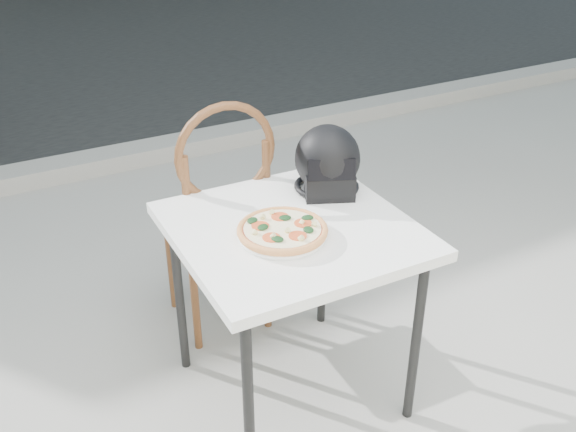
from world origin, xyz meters
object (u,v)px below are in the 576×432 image
helmet (328,163)px  cafe_chair_main (220,208)px  plate (282,235)px  pizza (282,230)px  cafe_table_main (292,242)px

helmet → cafe_chair_main: cafe_chair_main is taller
plate → helmet: helmet is taller
plate → pizza: 0.02m
cafe_table_main → pizza: (-0.07, -0.06, 0.10)m
pizza → helmet: size_ratio=1.13×
helmet → pizza: bearing=-119.9°
plate → helmet: bearing=36.1°
cafe_table_main → plate: size_ratio=2.45×
cafe_table_main → cafe_chair_main: bearing=96.8°
pizza → cafe_table_main: bearing=39.9°
plate → pizza: bearing=56.7°
helmet → cafe_chair_main: bearing=157.7°
pizza → helmet: 0.43m
cafe_table_main → cafe_chair_main: 0.54m
plate → helmet: size_ratio=0.98×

